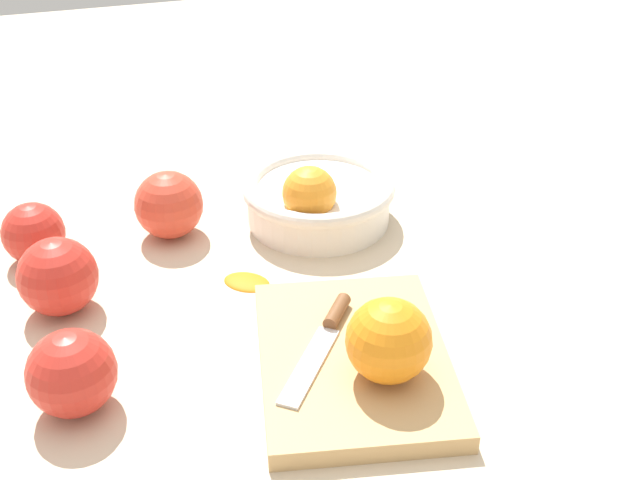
{
  "coord_description": "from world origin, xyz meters",
  "views": [
    {
      "loc": [
        0.62,
        -0.12,
        0.49
      ],
      "look_at": [
        -0.08,
        0.1,
        0.04
      ],
      "focal_mm": 44.92,
      "sensor_mm": 36.0,
      "label": 1
    }
  ],
  "objects": [
    {
      "name": "apple_front_right",
      "position": [
        0.06,
        -0.17,
        0.04
      ],
      "size": [
        0.08,
        0.08,
        0.08
      ],
      "primitive_type": "sphere",
      "color": "red",
      "rests_on": "ground_plane"
    },
    {
      "name": "apple_front_left_2",
      "position": [
        -0.19,
        -0.2,
        0.03
      ],
      "size": [
        0.07,
        0.07,
        0.07
      ],
      "primitive_type": "sphere",
      "color": "red",
      "rests_on": "ground_plane"
    },
    {
      "name": "orange_on_board",
      "position": [
        0.12,
        0.1,
        0.06
      ],
      "size": [
        0.08,
        0.08,
        0.08
      ],
      "primitive_type": "sphere",
      "color": "orange",
      "rests_on": "cutting_board"
    },
    {
      "name": "apple_front_left",
      "position": [
        -0.09,
        -0.17,
        0.04
      ],
      "size": [
        0.08,
        0.08,
        0.08
      ],
      "primitive_type": "sphere",
      "color": "red",
      "rests_on": "ground_plane"
    },
    {
      "name": "knife",
      "position": [
        0.06,
        0.06,
        0.02
      ],
      "size": [
        0.13,
        0.11,
        0.01
      ],
      "color": "silver",
      "rests_on": "cutting_board"
    },
    {
      "name": "cutting_board",
      "position": [
        0.09,
        0.08,
        0.01
      ],
      "size": [
        0.26,
        0.21,
        0.02
      ],
      "primitive_type": "cube",
      "rotation": [
        0.0,
        0.0,
        -0.2
      ],
      "color": "tan",
      "rests_on": "ground_plane"
    },
    {
      "name": "ground_plane",
      "position": [
        0.0,
        0.0,
        0.0
      ],
      "size": [
        2.4,
        2.4,
        0.0
      ],
      "primitive_type": "plane",
      "color": "beige"
    },
    {
      "name": "bowl",
      "position": [
        -0.18,
        0.13,
        0.03
      ],
      "size": [
        0.18,
        0.18,
        0.09
      ],
      "color": "white",
      "rests_on": "ground_plane"
    },
    {
      "name": "citrus_peel",
      "position": [
        -0.08,
        0.02,
        0.0
      ],
      "size": [
        0.06,
        0.06,
        0.01
      ],
      "primitive_type": "ellipsoid",
      "rotation": [
        0.0,
        0.0,
        4.01
      ],
      "color": "orange",
      "rests_on": "ground_plane"
    },
    {
      "name": "apple_front_left_3",
      "position": [
        -0.2,
        -0.04,
        0.04
      ],
      "size": [
        0.08,
        0.08,
        0.08
      ],
      "primitive_type": "sphere",
      "color": "#D6422D",
      "rests_on": "ground_plane"
    }
  ]
}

